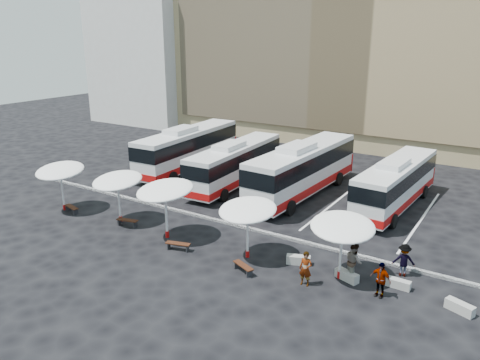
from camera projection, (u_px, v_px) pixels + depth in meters
The scene contains 26 objects.
ground at pixel (203, 221), 30.48m from camera, with size 120.00×120.00×0.00m, color black.
sandstone_building at pixel (370, 24), 52.35m from camera, with size 42.00×18.25×29.60m.
apartment_block at pixel (159, 53), 64.59m from camera, with size 14.00×14.00×18.00m, color silver.
curb_divider at pixel (207, 218), 30.86m from camera, with size 34.00×0.25×0.15m, color black.
bay_lines at pixel (263, 188), 36.92m from camera, with size 24.15×12.00×0.01m.
bus_0 at pixel (188, 147), 41.48m from camera, with size 3.38×12.60×3.96m.
bus_1 at pixel (235, 163), 37.23m from camera, with size 3.08×11.56×3.64m.
bus_2 at pixel (303, 168), 34.94m from camera, with size 3.44×12.98×4.08m.
bus_3 at pixel (396, 182), 32.44m from camera, with size 3.13×11.42×3.59m.
sunshade_0 at pixel (60, 171), 31.62m from camera, with size 4.05×4.08×3.33m.
sunshade_1 at pixel (117, 181), 29.63m from camera, with size 3.13×3.17×3.28m.
sunshade_2 at pixel (165, 190), 27.22m from camera, with size 4.23×4.25×3.51m.
sunshade_3 at pixel (248, 210), 24.81m from camera, with size 3.27×3.31×3.25m.
sunshade_4 at pixel (343, 227), 22.62m from camera, with size 4.07×4.09×3.27m.
wood_bench_0 at pixel (72, 208), 31.91m from camera, with size 1.43×0.69×0.42m.
wood_bench_1 at pixel (127, 221), 29.66m from camera, with size 1.47×0.69×0.44m.
wood_bench_2 at pixel (178, 245), 26.36m from camera, with size 1.47×0.76×0.44m.
wood_bench_3 at pixel (243, 267), 23.91m from camera, with size 1.41×0.88×0.42m.
conc_bench_0 at pixel (298, 260), 24.82m from camera, with size 1.25×0.42×0.47m, color gray.
conc_bench_1 at pixel (347, 276), 23.21m from camera, with size 1.24×0.41×0.47m, color gray.
conc_bench_2 at pixel (398, 284), 22.51m from camera, with size 1.14×0.38×0.43m, color gray.
conc_bench_3 at pixel (460, 307), 20.54m from camera, with size 1.25×0.42×0.47m, color gray.
passenger_0 at pixel (306, 269), 22.57m from camera, with size 0.64×0.42×1.75m, color black.
passenger_1 at pixel (354, 261), 23.11m from camera, with size 0.94×0.73×1.93m, color black.
passenger_2 at pixel (380, 280), 21.58m from camera, with size 1.02×0.42×1.74m, color black.
passenger_3 at pixel (404, 260), 23.44m from camera, with size 1.12×0.64×1.73m, color black.
Camera 1 is at (17.16, -22.56, 11.78)m, focal length 35.00 mm.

